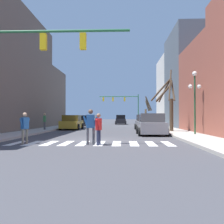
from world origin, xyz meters
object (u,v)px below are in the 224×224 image
object	(u,v)px
pedestrian_on_left_sidewalk	(91,124)
pedestrian_crossing_street	(45,120)
car_at_intersection	(145,123)
traffic_signal_far	(123,102)
street_tree_left_near	(147,110)
car_parked_right_far	(151,125)
pedestrian_near_right_corner	(25,125)
street_lamp_right_corner	(195,90)
traffic_signal_near	(36,56)
car_parked_left_far	(72,123)
car_parked_right_near	(87,121)
car_parked_left_near	(93,120)
street_tree_right_mid	(169,103)
car_parked_right_mid	(121,120)
pedestrian_on_right_sidewalk	(99,126)

from	to	relation	value
pedestrian_on_left_sidewalk	pedestrian_crossing_street	bearing A→B (deg)	110.93
car_at_intersection	pedestrian_crossing_street	distance (m)	10.24
traffic_signal_far	street_tree_left_near	bearing A→B (deg)	-10.89
car_parked_right_far	pedestrian_near_right_corner	distance (m)	10.05
street_lamp_right_corner	street_tree_left_near	world-z (taller)	street_tree_left_near
traffic_signal_near	car_parked_left_far	bearing A→B (deg)	94.02
traffic_signal_near	car_parked_right_near	bearing A→B (deg)	92.23
car_parked_left_near	car_at_intersection	world-z (taller)	car_parked_left_near
car_parked_left_far	street_tree_right_mid	distance (m)	11.27
car_parked_right_mid	pedestrian_near_right_corner	world-z (taller)	car_parked_right_mid
car_parked_left_far	pedestrian_on_right_sidewalk	size ratio (longest dim) A/B	2.85
car_parked_left_near	car_parked_right_far	world-z (taller)	car_parked_right_far
traffic_signal_near	pedestrian_crossing_street	size ratio (longest dim) A/B	4.29
street_lamp_right_corner	pedestrian_crossing_street	distance (m)	14.37
street_tree_left_near	traffic_signal_far	bearing A→B (deg)	169.11
traffic_signal_far	car_parked_left_far	distance (m)	24.87
traffic_signal_near	car_parked_right_mid	bearing A→B (deg)	83.10
street_tree_left_near	pedestrian_on_left_sidewalk	bearing A→B (deg)	-99.59
traffic_signal_near	street_tree_left_near	bearing A→B (deg)	76.28
traffic_signal_far	street_lamp_right_corner	bearing A→B (deg)	-81.26
pedestrian_near_right_corner	pedestrian_on_right_sidewalk	bearing A→B (deg)	107.48
car_parked_right_near	pedestrian_near_right_corner	bearing A→B (deg)	-178.99
street_tree_right_mid	traffic_signal_far	bearing A→B (deg)	97.60
traffic_signal_far	car_parked_right_near	size ratio (longest dim) A/B	1.87
car_parked_right_mid	pedestrian_on_left_sidewalk	bearing A→B (deg)	177.80
car_parked_left_far	traffic_signal_far	bearing A→B (deg)	-13.56
street_tree_right_mid	pedestrian_crossing_street	bearing A→B (deg)	170.17
pedestrian_on_right_sidewalk	street_tree_left_near	xyz separation A→B (m)	(6.06, 38.66, 1.79)
car_parked_right_far	street_tree_left_near	world-z (taller)	street_tree_left_near
car_at_intersection	pedestrian_on_left_sidewalk	bearing A→B (deg)	164.68
pedestrian_near_right_corner	car_parked_right_far	bearing A→B (deg)	156.61
car_parked_left_far	street_tree_right_mid	bearing A→B (deg)	-119.38
car_parked_left_far	pedestrian_near_right_corner	distance (m)	15.24
pedestrian_near_right_corner	car_parked_left_far	bearing A→B (deg)	-154.69
street_lamp_right_corner	street_tree_left_near	bearing A→B (deg)	90.78
street_lamp_right_corner	car_parked_right_mid	world-z (taller)	street_lamp_right_corner
car_parked_left_far	car_parked_right_mid	bearing A→B (deg)	-15.17
car_parked_right_mid	car_parked_left_near	xyz separation A→B (m)	(-5.32, 1.08, -0.03)
car_parked_left_near	pedestrian_on_right_sidewalk	bearing A→B (deg)	-173.06
car_parked_right_near	car_at_intersection	world-z (taller)	car_at_intersection
car_parked_right_far	pedestrian_crossing_street	size ratio (longest dim) A/B	2.59
car_at_intersection	street_tree_left_near	xyz separation A→B (m)	(2.52, 23.95, 1.97)
traffic_signal_near	car_at_intersection	distance (m)	16.38
car_parked_right_mid	pedestrian_crossing_street	bearing A→B (deg)	162.33
pedestrian_on_left_sidewalk	street_tree_left_near	world-z (taller)	street_tree_left_near
car_parked_left_far	car_parked_left_near	xyz separation A→B (m)	(-0.03, 20.60, 0.03)
street_lamp_right_corner	car_parked_left_near	xyz separation A→B (m)	(-10.91, 29.94, -2.62)
traffic_signal_far	pedestrian_on_right_sidewalk	bearing A→B (deg)	-92.00
street_lamp_right_corner	car_parked_left_near	size ratio (longest dim) A/B	1.10
car_parked_right_near	street_tree_left_near	bearing A→B (deg)	-44.49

